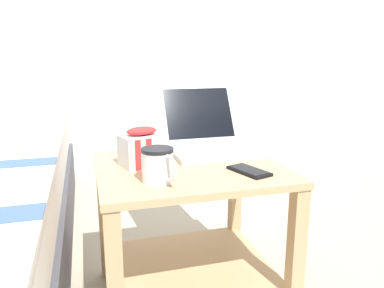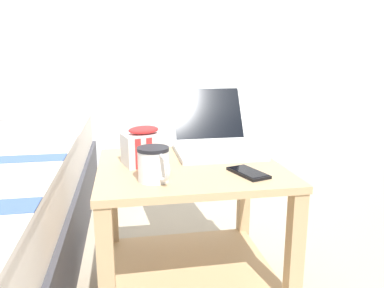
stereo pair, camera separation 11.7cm
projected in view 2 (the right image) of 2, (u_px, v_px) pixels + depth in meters
name	position (u px, v px, depth m)	size (l,w,h in m)	color
bedside_table	(190.00, 216.00, 1.27)	(0.59, 0.53, 0.50)	tan
laptop	(215.00, 138.00, 1.40)	(0.30, 0.37, 0.23)	#B7BABC
mug_front_left	(154.00, 163.00, 1.05)	(0.09, 0.13, 0.10)	white
snack_bag	(144.00, 147.00, 1.22)	(0.16, 0.13, 0.13)	silver
cell_phone	(248.00, 173.00, 1.13)	(0.11, 0.15, 0.01)	black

